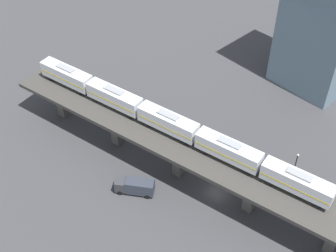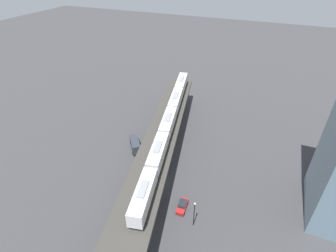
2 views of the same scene
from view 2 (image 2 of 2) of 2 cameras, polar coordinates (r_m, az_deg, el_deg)
The scene contains 6 objects.
ground_plane at distance 67.02m, azimuth -3.09°, elevation -12.33°, with size 400.00×400.00×0.00m, color #38383A.
elevated_viaduct at distance 62.36m, azimuth -3.24°, elevation -7.77°, with size 27.74×91.69×8.09m.
subway_train at distance 69.01m, azimuth -0.00°, elevation 0.72°, with size 15.98×61.57×4.45m.
street_car_red at distance 61.17m, azimuth 3.14°, elevation -16.92°, with size 2.19×4.52×1.89m.
delivery_truck at distance 76.62m, azimuth -7.19°, elevation -3.92°, with size 6.13×7.10×3.20m.
street_lamp at distance 56.17m, azimuth 5.72°, elevation -18.20°, with size 0.44×0.44×6.94m.
Camera 2 is at (-21.19, 41.56, 48.12)m, focal length 28.00 mm.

